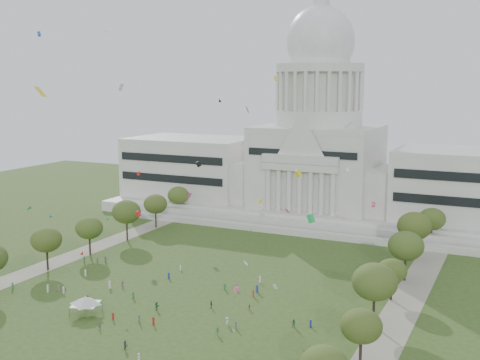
% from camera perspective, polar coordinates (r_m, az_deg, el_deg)
% --- Properties ---
extents(ground, '(400.00, 400.00, 0.00)m').
position_cam_1_polar(ground, '(134.60, -8.46, -12.99)').
color(ground, '#34491C').
rests_on(ground, ground).
extents(capitol, '(160.00, 64.50, 91.30)m').
position_cam_1_polar(capitol, '(229.44, 7.37, 2.08)').
color(capitol, beige).
rests_on(capitol, ground).
extents(path_left, '(8.00, 160.00, 0.04)m').
position_cam_1_polar(path_left, '(185.04, -15.73, -6.99)').
color(path_left, gray).
rests_on(path_left, ground).
extents(path_right, '(8.00, 160.00, 0.04)m').
position_cam_1_polar(path_right, '(144.07, 15.18, -11.69)').
color(path_right, gray).
rests_on(path_right, ground).
extents(row_tree_r_1, '(7.58, 7.58, 10.78)m').
position_cam_1_polar(row_tree_r_1, '(112.63, 11.43, -13.43)').
color(row_tree_r_1, black).
rests_on(row_tree_r_1, ground).
extents(row_tree_l_2, '(8.42, 8.42, 11.97)m').
position_cam_1_polar(row_tree_l_2, '(171.88, -17.89, -5.41)').
color(row_tree_l_2, black).
rests_on(row_tree_l_2, ground).
extents(row_tree_r_2, '(9.55, 9.55, 13.58)m').
position_cam_1_polar(row_tree_r_2, '(129.89, 12.66, -9.41)').
color(row_tree_r_2, black).
rests_on(row_tree_r_2, ground).
extents(row_tree_l_3, '(8.12, 8.12, 11.55)m').
position_cam_1_polar(row_tree_l_3, '(183.36, -14.11, -4.43)').
color(row_tree_l_3, black).
rests_on(row_tree_l_3, ground).
extents(row_tree_r_3, '(7.01, 7.01, 9.98)m').
position_cam_1_polar(row_tree_r_3, '(146.54, 14.21, -8.36)').
color(row_tree_r_3, black).
rests_on(row_tree_r_3, ground).
extents(row_tree_l_4, '(9.29, 9.29, 13.21)m').
position_cam_1_polar(row_tree_l_4, '(197.31, -10.72, -2.99)').
color(row_tree_l_4, black).
rests_on(row_tree_l_4, ground).
extents(row_tree_r_4, '(9.19, 9.19, 13.06)m').
position_cam_1_polar(row_tree_r_4, '(160.58, 15.47, -6.04)').
color(row_tree_r_4, black).
rests_on(row_tree_r_4, ground).
extents(row_tree_l_5, '(8.33, 8.33, 11.85)m').
position_cam_1_polar(row_tree_l_5, '(213.06, -8.02, -2.27)').
color(row_tree_l_5, black).
rests_on(row_tree_l_5, ground).
extents(row_tree_r_5, '(9.82, 9.82, 13.96)m').
position_cam_1_polar(row_tree_r_5, '(179.92, 16.21, -4.22)').
color(row_tree_r_5, black).
rests_on(row_tree_r_5, ground).
extents(row_tree_l_6, '(8.19, 8.19, 11.64)m').
position_cam_1_polar(row_tree_l_6, '(228.97, -5.87, -1.46)').
color(row_tree_l_6, black).
rests_on(row_tree_l_6, ground).
extents(row_tree_r_6, '(8.42, 8.42, 11.97)m').
position_cam_1_polar(row_tree_r_6, '(197.23, 17.75, -3.54)').
color(row_tree_r_6, black).
rests_on(row_tree_r_6, ground).
extents(event_tent, '(9.50, 9.50, 4.21)m').
position_cam_1_polar(event_tent, '(139.30, -14.43, -10.97)').
color(event_tent, '#4C4C4C').
rests_on(event_tent, ground).
extents(person_0, '(0.79, 0.94, 1.63)m').
position_cam_1_polar(person_0, '(130.20, 6.72, -13.35)').
color(person_0, navy).
rests_on(person_0, ground).
extents(person_2, '(1.01, 0.77, 1.84)m').
position_cam_1_polar(person_2, '(129.56, 5.14, -13.39)').
color(person_2, '#33723F').
rests_on(person_2, ground).
extents(person_3, '(0.65, 1.20, 1.83)m').
position_cam_1_polar(person_3, '(130.19, -1.23, -13.24)').
color(person_3, silver).
rests_on(person_3, ground).
extents(person_4, '(0.93, 1.16, 1.74)m').
position_cam_1_polar(person_4, '(139.44, -2.75, -11.70)').
color(person_4, '#26262B').
rests_on(person_4, ground).
extents(person_5, '(1.95, 1.33, 1.95)m').
position_cam_1_polar(person_5, '(139.54, -7.91, -11.72)').
color(person_5, '#33723F').
rests_on(person_5, ground).
extents(person_6, '(0.89, 1.03, 1.79)m').
position_cam_1_polar(person_6, '(116.23, -9.56, -16.28)').
color(person_6, silver).
rests_on(person_6, ground).
extents(person_7, '(0.69, 0.68, 1.54)m').
position_cam_1_polar(person_7, '(131.88, -13.19, -13.26)').
color(person_7, '#4C4C51').
rests_on(person_7, ground).
extents(person_8, '(0.80, 0.55, 1.54)m').
position_cam_1_polar(person_8, '(155.50, -11.09, -9.66)').
color(person_8, '#994C8C').
rests_on(person_8, ground).
extents(person_9, '(1.28, 1.28, 1.85)m').
position_cam_1_polar(person_9, '(125.73, -2.15, -14.09)').
color(person_9, '#33723F').
rests_on(person_9, ground).
extents(person_10, '(0.49, 0.88, 1.49)m').
position_cam_1_polar(person_10, '(138.07, 0.89, -11.97)').
color(person_10, '#994C8C').
rests_on(person_10, ground).
extents(person_11, '(1.81, 1.46, 1.84)m').
position_cam_1_polar(person_11, '(121.49, -10.83, -15.13)').
color(person_11, '#4C4C51').
rests_on(person_11, ground).
extents(distant_crowd, '(61.19, 36.29, 1.93)m').
position_cam_1_polar(distant_crowd, '(152.05, -9.25, -10.01)').
color(distant_crowd, '#33723F').
rests_on(distant_crowd, ground).
extents(kite_swarm, '(86.44, 96.39, 57.39)m').
position_cam_1_polar(kite_swarm, '(136.23, -6.36, -0.88)').
color(kite_swarm, white).
rests_on(kite_swarm, ground).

